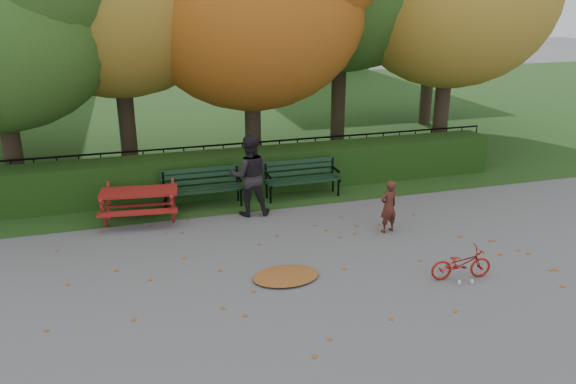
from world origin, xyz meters
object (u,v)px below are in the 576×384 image
object	(u,v)px
tree_a	(1,0)
bench_right	(302,176)
bicycle	(461,263)
bench_left	(202,185)
adult	(249,175)
child	(389,206)
picnic_table	(139,197)

from	to	relation	value
tree_a	bench_right	xyz separation A→B (m)	(6.29, -1.88, -4.00)
tree_a	bicycle	bearing A→B (deg)	-40.99
bench_right	bicycle	distance (m)	4.96
bench_left	adult	xyz separation A→B (m)	(0.94, -0.80, 0.38)
child	bicycle	bearing A→B (deg)	84.99
picnic_table	adult	distance (m)	2.41
picnic_table	tree_a	bearing A→B (deg)	142.78
tree_a	bench_right	distance (m)	7.69
picnic_table	bench_left	bearing A→B (deg)	26.14
bench_right	adult	world-z (taller)	adult
picnic_table	adult	bearing A→B (deg)	-0.57
bench_left	bicycle	distance (m)	6.07
picnic_table	bicycle	world-z (taller)	picnic_table
adult	bench_left	bearing A→B (deg)	-32.94
tree_a	bicycle	world-z (taller)	tree_a
bench_left	tree_a	bearing A→B (deg)	154.24
adult	child	bearing A→B (deg)	152.27
tree_a	bicycle	xyz separation A→B (m)	(7.64, -6.64, -4.24)
tree_a	bench_left	distance (m)	5.89
tree_a	child	xyz separation A→B (m)	(7.33, -4.44, -3.96)
bench_right	adult	xyz separation A→B (m)	(-1.46, -0.80, 0.38)
tree_a	picnic_table	bearing A→B (deg)	-43.89
adult	bicycle	xyz separation A→B (m)	(2.81, -3.96, -0.62)
child	bicycle	xyz separation A→B (m)	(0.31, -2.20, -0.27)
bench_right	adult	size ratio (longest dim) A/B	1.00
bench_left	bicycle	xyz separation A→B (m)	(3.75, -4.76, -0.24)
child	bicycle	distance (m)	2.24
tree_a	child	size ratio (longest dim) A/B	6.74
bench_left	picnic_table	world-z (taller)	bench_left
bench_left	child	size ratio (longest dim) A/B	1.62
bench_left	bench_right	distance (m)	2.40
tree_a	picnic_table	world-z (taller)	tree_a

